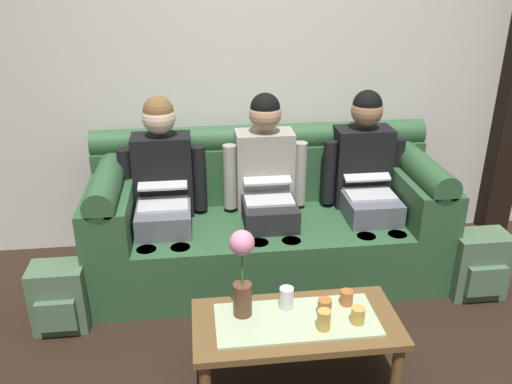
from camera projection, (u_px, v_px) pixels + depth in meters
back_wall_patterned at (257, 45)px, 3.67m from camera, size 6.00×0.12×2.90m
couch at (266, 220)px, 3.62m from camera, size 2.28×0.88×0.96m
person_left at (163, 186)px, 3.43m from camera, size 0.56×0.67×1.22m
person_middle at (267, 181)px, 3.51m from camera, size 0.56×0.67×1.22m
person_right at (366, 176)px, 3.58m from camera, size 0.56×0.67×1.22m
coffee_table at (296, 328)px, 2.67m from camera, size 1.03×0.50×0.36m
flower_vase at (242, 270)px, 2.58m from camera, size 0.12×0.12×0.47m
cup_near_left at (286, 298)px, 2.71m from camera, size 0.07×0.07×0.12m
cup_near_right at (347, 298)px, 2.75m from camera, size 0.07×0.07×0.08m
cup_far_center at (324, 320)px, 2.56m from camera, size 0.07×0.07×0.10m
cup_far_left at (358, 315)px, 2.61m from camera, size 0.07×0.07×0.08m
cup_far_right at (324, 307)px, 2.66m from camera, size 0.07×0.07×0.09m
backpack_left at (60, 298)px, 3.09m from camera, size 0.31×0.26×0.40m
backpack_right at (477, 265)px, 3.40m from camera, size 0.35×0.27×0.43m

